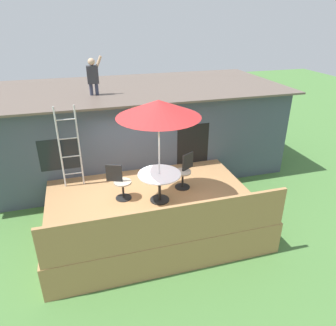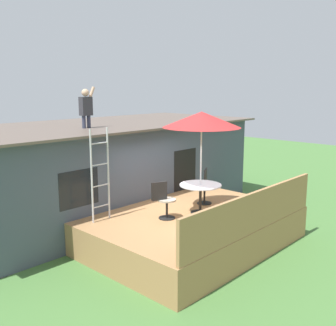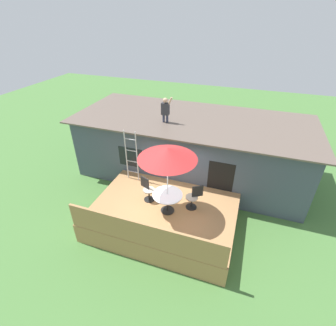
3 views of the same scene
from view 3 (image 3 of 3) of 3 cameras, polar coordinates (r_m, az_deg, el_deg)
name	(u,v)px [view 3 (image 3 of 3)]	position (r m, az deg, el deg)	size (l,w,h in m)	color
ground_plane	(165,221)	(9.85, -0.69, -13.09)	(40.00, 40.00, 0.00)	#477538
house	(191,147)	(11.81, 5.21, 3.72)	(10.50, 4.50, 2.82)	#424C5B
deck	(165,213)	(9.58, -0.71, -11.40)	(5.14, 3.88, 0.80)	#A87A4C
deck_railing	(143,234)	(7.75, -5.69, -15.84)	(5.04, 0.08, 0.90)	#A87A4C
patio_table	(168,198)	(8.71, -0.11, -7.94)	(1.04, 1.04, 0.74)	black
patio_umbrella	(167,154)	(7.70, -0.12, 2.17)	(1.90, 1.90, 2.54)	silver
step_ladder	(132,156)	(10.14, -8.30, 1.56)	(0.52, 0.04, 2.20)	silver
person_figure	(166,108)	(10.56, -0.56, 12.32)	(0.47, 0.20, 1.11)	#33384C
patio_chair_left	(147,189)	(9.33, -4.69, -5.95)	(0.60, 0.44, 0.92)	black
patio_chair_right	(194,197)	(8.99, 5.87, -7.73)	(0.57, 0.44, 0.92)	black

